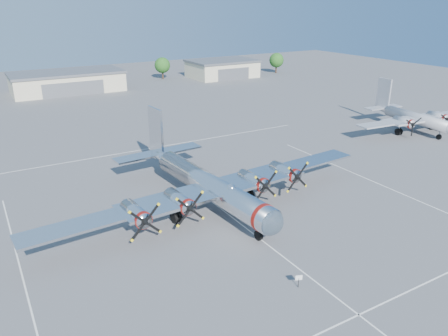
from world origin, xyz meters
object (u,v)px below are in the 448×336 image
twin_engine_east (410,131)px  hangar_east (222,68)px  hangar_center (67,82)px  main_bomber_b29 (206,205)px  tree_east (162,65)px  info_placard (299,279)px  tree_far_east (276,60)px

twin_engine_east → hangar_east: bearing=94.4°
hangar_center → main_bomber_b29: size_ratio=0.67×
hangar_east → twin_engine_east: size_ratio=0.76×
tree_east → info_placard: 109.62m
tree_east → hangar_center: bearing=-168.6°
twin_engine_east → info_placard: 56.18m
twin_engine_east → hangar_center: bearing=128.3°
main_bomber_b29 → tree_far_east: bearing=44.2°
hangar_center → tree_far_east: bearing=-1.7°
hangar_center → main_bomber_b29: (-1.05, -80.56, -2.71)m
twin_engine_east → info_placard: bearing=-146.4°
twin_engine_east → tree_far_east: bearing=78.5°
hangar_center → hangar_east: size_ratio=1.39×
info_placard → twin_engine_east: bearing=48.6°
hangar_center → main_bomber_b29: bearing=-90.7°
main_bomber_b29 → info_placard: size_ratio=36.04×
tree_far_east → info_placard: tree_far_east is taller
tree_east → hangar_east: bearing=-18.5°
tree_far_east → tree_east: bearing=168.1°
tree_east → twin_engine_east: 79.89m
hangar_east → main_bomber_b29: hangar_east is taller
info_placard → tree_far_east: bearing=74.1°
tree_far_east → twin_engine_east: tree_far_east is taller
info_placard → hangar_east: bearing=83.2°
tree_east → tree_far_east: same height
hangar_center → info_placard: 98.84m
hangar_east → tree_east: 19.04m
hangar_center → hangar_east: (48.00, 0.00, 0.00)m
hangar_east → tree_east: (-18.00, 6.04, 1.51)m
tree_east → info_placard: (-31.81, -104.84, -3.39)m
hangar_east → info_placard: hangar_east is taller
hangar_center → tree_far_east: tree_far_east is taller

